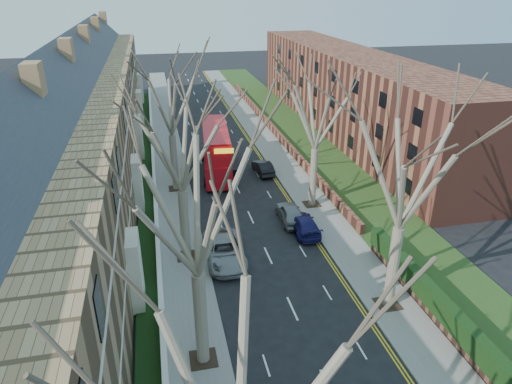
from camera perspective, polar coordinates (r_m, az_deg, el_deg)
pavement_left at (r=53.95m, az=-10.99°, el=5.06°), size 3.00×102.00×0.12m
pavement_right at (r=55.47m, az=1.52°, el=6.06°), size 3.00×102.00×0.12m
terrace_left at (r=45.15m, az=-20.86°, el=7.32°), size 9.70×78.00×13.60m
flats_right at (r=61.46m, az=11.30°, el=12.22°), size 13.97×54.00×10.00m
wall_hedge_right at (r=26.22m, az=26.78°, el=-18.10°), size 0.70×24.00×1.80m
front_wall_left at (r=46.25m, az=-12.62°, el=2.28°), size 0.30×78.00×1.00m
grass_verge_right at (r=56.66m, az=5.97°, el=6.44°), size 6.00×102.00×0.06m
tree_left_mid at (r=19.78m, az=-7.90°, el=-0.24°), size 10.50×10.50×14.71m
tree_left_far at (r=29.24m, az=-9.74°, el=7.30°), size 10.15×10.15×14.22m
tree_left_dist at (r=40.79m, az=-10.92°, el=12.62°), size 10.50×10.50×14.71m
tree_right_mid at (r=25.00m, az=18.63°, el=4.08°), size 10.50×10.50×14.71m
tree_right_far at (r=37.21m, az=7.71°, el=11.19°), size 10.15×10.15×14.22m
double_decker_bus at (r=46.50m, az=-5.01°, el=5.09°), size 3.53×11.15×4.59m
car_left_far at (r=32.20m, az=-3.97°, el=-7.29°), size 2.62×5.65×1.57m
car_right_near at (r=35.83m, az=6.00°, el=-4.01°), size 2.05×4.70×1.35m
car_right_mid at (r=37.23m, az=4.31°, el=-2.65°), size 1.95×4.44×1.49m
car_right_far at (r=46.50m, az=0.89°, el=3.09°), size 1.66×4.11×1.33m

